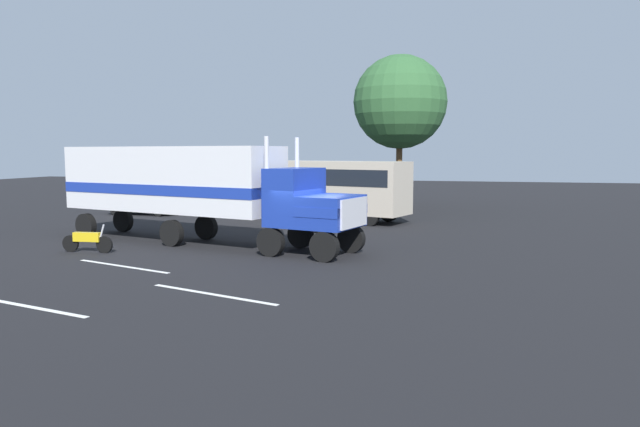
{
  "coord_description": "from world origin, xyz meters",
  "views": [
    {
      "loc": [
        5.72,
        -20.85,
        3.9
      ],
      "look_at": [
        0.45,
        0.25,
        1.6
      ],
      "focal_mm": 32.51,
      "sensor_mm": 36.0,
      "label": 1
    }
  ],
  "objects": [
    {
      "name": "semi_truck",
      "position": [
        -5.69,
        1.89,
        2.52
      ],
      "size": [
        14.31,
        6.11,
        4.5
      ],
      "color": "#193399",
      "rests_on": "ground_plane"
    },
    {
      "name": "lane_stripe_mid",
      "position": [
        -0.93,
        -6.41,
        0.01
      ],
      "size": [
        4.25,
        1.47,
        0.01
      ],
      "primitive_type": "cube",
      "rotation": [
        0.0,
        0.0,
        -0.3
      ],
      "color": "silver",
      "rests_on": "ground_plane"
    },
    {
      "name": "person_bystander",
      "position": [
        -1.32,
        2.89,
        0.89
      ],
      "size": [
        0.41,
        0.48,
        1.63
      ],
      "color": "#2D3347",
      "rests_on": "ground_plane"
    },
    {
      "name": "motorcycle",
      "position": [
        -8.54,
        -1.33,
        0.48
      ],
      "size": [
        2.11,
        0.31,
        1.12
      ],
      "color": "black",
      "rests_on": "ground_plane"
    },
    {
      "name": "tree_left",
      "position": [
        1.2,
        20.35,
        7.39
      ],
      "size": [
        6.53,
        6.53,
        10.67
      ],
      "color": "brown",
      "rests_on": "ground_plane"
    },
    {
      "name": "ground_plane",
      "position": [
        0.0,
        0.0,
        0.0
      ],
      "size": [
        120.0,
        120.0,
        0.0
      ],
      "primitive_type": "plane",
      "color": "black"
    },
    {
      "name": "parked_car",
      "position": [
        -13.93,
        11.7,
        0.81
      ],
      "size": [
        4.42,
        1.86,
        1.57
      ],
      "color": "#B7B7BC",
      "rests_on": "ground_plane"
    },
    {
      "name": "parked_bus",
      "position": [
        -2.63,
        11.88,
        2.07
      ],
      "size": [
        11.24,
        5.91,
        3.4
      ],
      "color": "#BFB29E",
      "rests_on": "ground_plane"
    },
    {
      "name": "lane_stripe_near",
      "position": [
        -5.6,
        -3.5,
        0.01
      ],
      "size": [
        4.24,
        1.48,
        0.01
      ],
      "primitive_type": "cube",
      "rotation": [
        0.0,
        0.0,
        -0.31
      ],
      "color": "silver",
      "rests_on": "ground_plane"
    },
    {
      "name": "lane_stripe_far",
      "position": [
        -5.02,
        -8.7,
        0.01
      ],
      "size": [
        4.32,
        1.18,
        0.01
      ],
      "primitive_type": "cube",
      "rotation": [
        0.0,
        0.0,
        -0.24
      ],
      "color": "silver",
      "rests_on": "ground_plane"
    }
  ]
}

